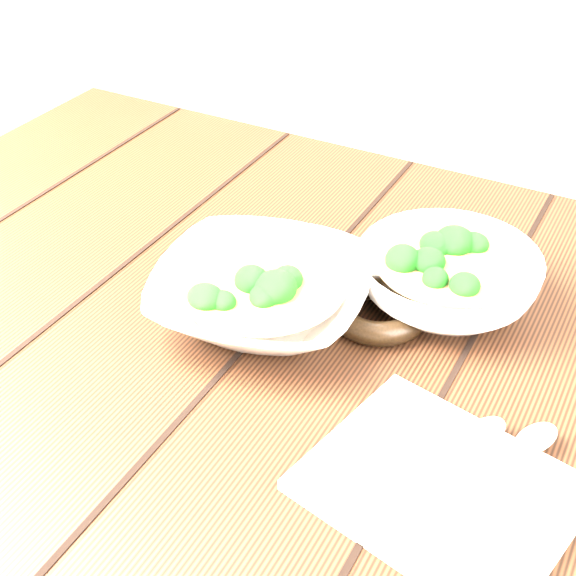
% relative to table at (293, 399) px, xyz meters
% --- Properties ---
extents(table, '(1.20, 0.80, 0.75)m').
position_rel_table_xyz_m(table, '(0.00, 0.00, 0.00)').
color(table, black).
rests_on(table, ground).
extents(soup_bowl_front, '(0.27, 0.27, 0.07)m').
position_rel_table_xyz_m(soup_bowl_front, '(-0.03, -0.01, 0.15)').
color(soup_bowl_front, white).
rests_on(soup_bowl_front, table).
extents(soup_bowl_back, '(0.21, 0.21, 0.07)m').
position_rel_table_xyz_m(soup_bowl_back, '(0.13, 0.10, 0.15)').
color(soup_bowl_back, white).
rests_on(soup_bowl_back, table).
extents(trivet, '(0.12, 0.12, 0.03)m').
position_rel_table_xyz_m(trivet, '(0.08, 0.04, 0.13)').
color(trivet, black).
rests_on(trivet, table).
extents(napkin, '(0.24, 0.21, 0.01)m').
position_rel_table_xyz_m(napkin, '(0.22, -0.15, 0.13)').
color(napkin, beige).
rests_on(napkin, table).
extents(spoon_left, '(0.08, 0.17, 0.01)m').
position_rel_table_xyz_m(spoon_left, '(0.22, -0.11, 0.13)').
color(spoon_left, '#B9B1A3').
rests_on(spoon_left, napkin).
extents(spoon_right, '(0.08, 0.16, 0.01)m').
position_rel_table_xyz_m(spoon_right, '(0.26, -0.10, 0.13)').
color(spoon_right, '#B9B1A3').
rests_on(spoon_right, napkin).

